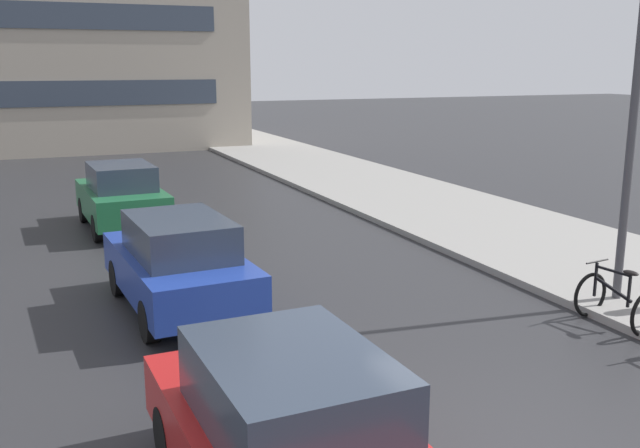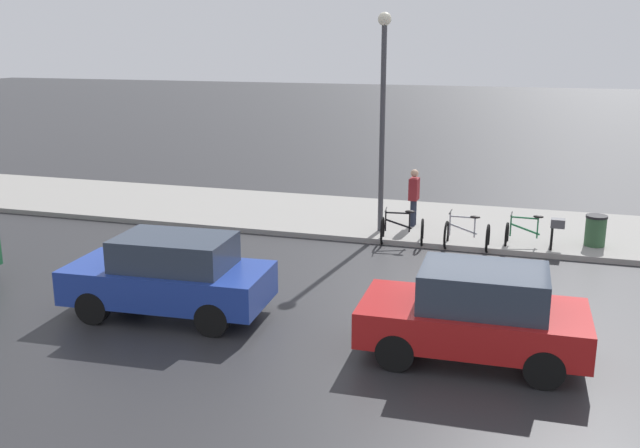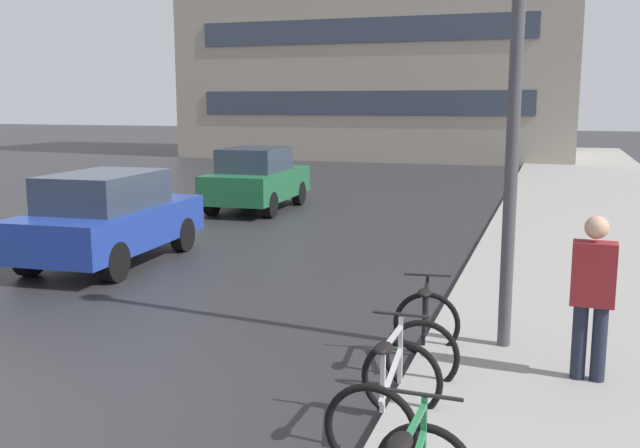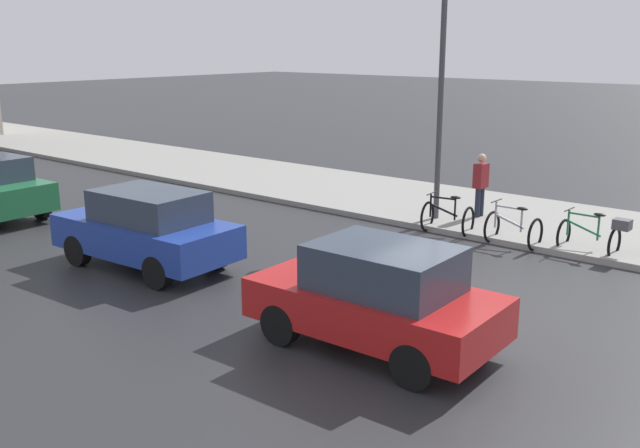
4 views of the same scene
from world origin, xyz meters
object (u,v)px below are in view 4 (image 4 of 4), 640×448
Objects in this scene: bicycle_nearest at (596,234)px; bicycle_third at (447,218)px; bicycle_second at (513,229)px; car_blue at (147,228)px; pedestrian at (480,184)px; streetlamp at (441,77)px; car_red at (377,296)px.

bicycle_third is (-0.45, 3.34, -0.08)m from bicycle_nearest.
bicycle_nearest is at bearing -74.86° from bicycle_second.
bicycle_nearest is 3.38m from bicycle_third.
car_blue is 2.30× the size of pedestrian.
pedestrian is 0.29× the size of streetlamp.
pedestrian is (1.14, 3.33, 0.50)m from bicycle_nearest.
bicycle_nearest is 0.38× the size of car_red.
bicycle_nearest is at bearing -108.92° from pedestrian.
pedestrian reaches higher than car_red.
bicycle_third is 3.39m from streetlamp.
streetlamp is (0.75, 0.75, 3.22)m from bicycle_third.
car_red reaches higher than bicycle_nearest.
car_red is 8.34m from pedestrian.
bicycle_nearest is 5.17m from streetlamp.
pedestrian reaches higher than car_blue.
bicycle_second is (-0.45, 1.68, -0.08)m from bicycle_nearest.
streetlamp is (6.88, -2.65, 2.81)m from car_blue.
car_blue is (-6.12, 5.07, 0.41)m from bicycle_second.
car_blue is at bearing 134.27° from bicycle_nearest.
streetlamp is (7.13, 3.20, 2.82)m from car_red.
car_red is 0.64× the size of streetlamp.
car_red is (-6.38, -2.45, 0.40)m from bicycle_third.
bicycle_second is 2.37m from pedestrian.
car_blue is at bearing 158.94° from streetlamp.
streetlamp reaches higher than pedestrian.
bicycle_third reaches higher than bicycle_nearest.
bicycle_second is 1.67m from bicycle_third.
car_blue is at bearing 156.15° from pedestrian.
bicycle_third is 0.68× the size of pedestrian.
bicycle_second reaches higher than bicycle_nearest.
car_blue reaches higher than bicycle_second.
bicycle_nearest is 9.43m from car_blue.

